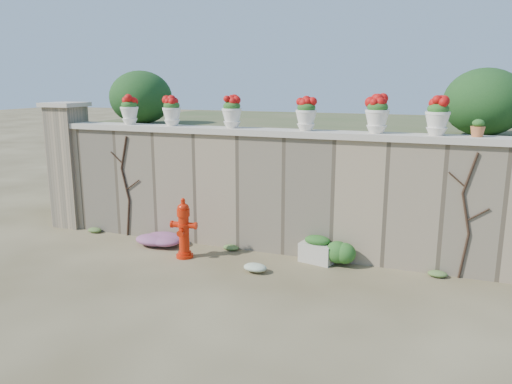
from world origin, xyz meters
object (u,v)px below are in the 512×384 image
at_px(fire_hydrant, 184,228).
at_px(terracotta_pot, 478,129).
at_px(planter_box, 317,250).
at_px(urn_pot_0, 129,110).

height_order(fire_hydrant, terracotta_pot, terracotta_pot).
relative_size(planter_box, urn_pot_0, 1.15).
distance_m(fire_hydrant, terracotta_pot, 4.77).
bearing_deg(planter_box, fire_hydrant, -152.31).
relative_size(planter_box, terracotta_pot, 2.43).
bearing_deg(terracotta_pot, urn_pot_0, 180.00).
bearing_deg(fire_hydrant, planter_box, 8.18).
relative_size(fire_hydrant, terracotta_pot, 4.12).
bearing_deg(terracotta_pot, planter_box, -171.80).
relative_size(urn_pot_0, terracotta_pot, 2.12).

